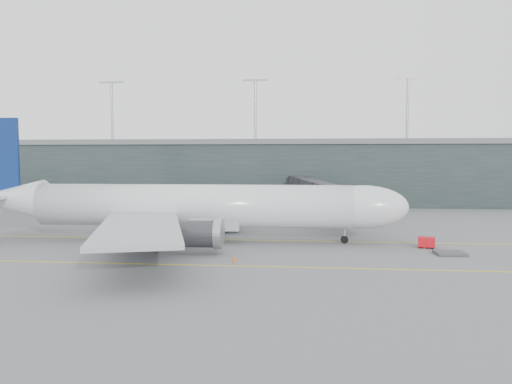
{
  "coord_description": "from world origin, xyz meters",
  "views": [
    {
      "loc": [
        16.83,
        -69.91,
        11.12
      ],
      "look_at": [
        10.3,
        -4.0,
        6.49
      ],
      "focal_mm": 35.0,
      "sensor_mm": 36.0,
      "label": 1
    }
  ],
  "objects": [
    {
      "name": "ground",
      "position": [
        0.0,
        0.0,
        0.0
      ],
      "size": [
        320.0,
        320.0,
        0.0
      ],
      "primitive_type": "plane",
      "color": "#525257",
      "rests_on": "ground"
    },
    {
      "name": "taxiline_a",
      "position": [
        0.0,
        -4.0,
        0.01
      ],
      "size": [
        160.0,
        0.25,
        0.02
      ],
      "primitive_type": "cube",
      "color": "gold",
      "rests_on": "ground"
    },
    {
      "name": "taxiline_b",
      "position": [
        0.0,
        -20.0,
        0.01
      ],
      "size": [
        160.0,
        0.25,
        0.02
      ],
      "primitive_type": "cube",
      "color": "gold",
      "rests_on": "ground"
    },
    {
      "name": "taxiline_lead_main",
      "position": [
        5.0,
        20.0,
        0.01
      ],
      "size": [
        0.25,
        60.0,
        0.02
      ],
      "primitive_type": "cube",
      "color": "gold",
      "rests_on": "ground"
    },
    {
      "name": "terminal",
      "position": [
        -0.0,
        58.0,
        7.62
      ],
      "size": [
        240.0,
        36.0,
        29.0
      ],
      "color": "#1C2727",
      "rests_on": "ground"
    },
    {
      "name": "main_aircraft",
      "position": [
        1.74,
        -5.51,
        4.61
      ],
      "size": [
        58.45,
        55.12,
        16.44
      ],
      "rotation": [
        0.0,
        0.0,
        0.01
      ],
      "color": "silver",
      "rests_on": "ground"
    },
    {
      "name": "jet_bridge",
      "position": [
        19.06,
        25.7,
        5.26
      ],
      "size": [
        11.58,
        45.92,
        7.03
      ],
      "rotation": [
        0.0,
        0.0,
        0.18
      ],
      "color": "#28282D",
      "rests_on": "ground"
    },
    {
      "name": "gse_cart",
      "position": [
        31.67,
        -7.66,
        0.75
      ],
      "size": [
        2.19,
        1.64,
        1.34
      ],
      "rotation": [
        0.0,
        0.0,
        -0.21
      ],
      "color": "red",
      "rests_on": "ground"
    },
    {
      "name": "baggage_dolly",
      "position": [
        33.33,
        -11.78,
        0.19
      ],
      "size": [
        3.4,
        2.8,
        0.32
      ],
      "primitive_type": "cube",
      "rotation": [
        0.0,
        0.0,
        0.07
      ],
      "color": "#39393E",
      "rests_on": "ground"
    },
    {
      "name": "uld_a",
      "position": [
        -5.53,
        9.33,
        0.91
      ],
      "size": [
        2.32,
        2.09,
        1.74
      ],
      "rotation": [
        0.0,
        0.0,
        0.35
      ],
      "color": "#313135",
      "rests_on": "ground"
    },
    {
      "name": "uld_b",
      "position": [
        -2.48,
        10.42,
        1.02
      ],
      "size": [
        2.45,
        2.12,
        1.94
      ],
      "rotation": [
        0.0,
        0.0,
        -0.22
      ],
      "color": "#313135",
      "rests_on": "ground"
    },
    {
      "name": "uld_c",
      "position": [
        0.22,
        9.47,
        1.09
      ],
      "size": [
        2.73,
        2.45,
        2.07
      ],
      "rotation": [
        0.0,
        0.0,
        0.33
      ],
      "color": "#313135",
      "rests_on": "ground"
    },
    {
      "name": "cone_nose",
      "position": [
        31.44,
        -7.71,
        0.36
      ],
      "size": [
        0.46,
        0.46,
        0.73
      ],
      "primitive_type": "cone",
      "color": "#EB3E0D",
      "rests_on": "ground"
    },
    {
      "name": "cone_wing_stbd",
      "position": [
        9.45,
        -18.19,
        0.37
      ],
      "size": [
        0.47,
        0.47,
        0.75
      ],
      "primitive_type": "cone",
      "color": "#DB500C",
      "rests_on": "ground"
    },
    {
      "name": "cone_wing_port",
      "position": [
        11.0,
        12.32,
        0.39
      ],
      "size": [
        0.49,
        0.49,
        0.77
      ],
      "primitive_type": "cone",
      "color": "orange",
      "rests_on": "ground"
    },
    {
      "name": "cone_tail",
      "position": [
        -6.61,
        -10.39,
        0.31
      ],
      "size": [
        0.38,
        0.38,
        0.61
      ],
      "primitive_type": "cone",
      "color": "#E84B0C",
      "rests_on": "ground"
    }
  ]
}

